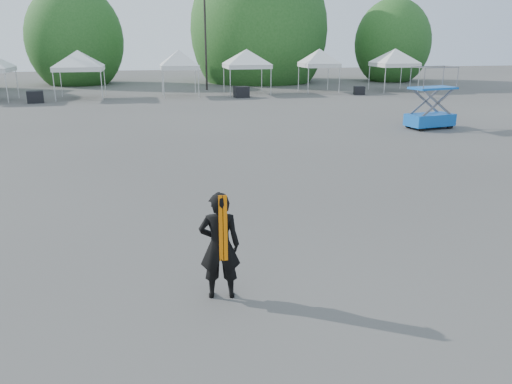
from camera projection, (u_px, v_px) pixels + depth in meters
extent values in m
plane|color=#474442|center=(249.00, 235.00, 10.99)|extent=(120.00, 120.00, 0.00)
cylinder|color=black|center=(205.00, 30.00, 40.05)|extent=(0.16, 0.16, 9.50)
cylinder|color=#382314|center=(78.00, 72.00, 46.34)|extent=(0.36, 0.36, 2.27)
ellipsoid|color=#20531B|center=(75.00, 40.00, 45.51)|extent=(4.16, 4.16, 4.78)
cylinder|color=#382314|center=(259.00, 67.00, 48.80)|extent=(0.36, 0.36, 2.80)
ellipsoid|color=#20531B|center=(259.00, 30.00, 47.78)|extent=(5.12, 5.12, 5.89)
cylinder|color=#382314|center=(390.00, 70.00, 49.70)|extent=(0.36, 0.36, 2.10)
ellipsoid|color=#20531B|center=(392.00, 43.00, 48.93)|extent=(3.84, 3.84, 4.42)
cylinder|color=silver|center=(7.00, 88.00, 32.78)|extent=(0.06, 0.06, 2.00)
cylinder|color=silver|center=(17.00, 84.00, 35.59)|extent=(0.06, 0.06, 2.00)
cylinder|color=silver|center=(54.00, 86.00, 33.65)|extent=(0.06, 0.06, 2.00)
cylinder|color=silver|center=(102.00, 86.00, 34.29)|extent=(0.06, 0.06, 2.00)
cylinder|color=silver|center=(61.00, 83.00, 36.54)|extent=(0.06, 0.06, 2.00)
cylinder|color=silver|center=(105.00, 82.00, 37.17)|extent=(0.06, 0.06, 2.00)
cube|color=silver|center=(79.00, 68.00, 35.09)|extent=(3.29, 3.29, 0.30)
pyramid|color=silver|center=(77.00, 50.00, 34.72)|extent=(4.66, 4.66, 1.10)
cylinder|color=silver|center=(164.00, 84.00, 35.41)|extent=(0.06, 0.06, 2.00)
cylinder|color=silver|center=(199.00, 83.00, 35.92)|extent=(0.06, 0.06, 2.00)
cylinder|color=silver|center=(162.00, 81.00, 37.73)|extent=(0.06, 0.06, 2.00)
cylinder|color=silver|center=(195.00, 81.00, 38.25)|extent=(0.06, 0.06, 2.00)
cube|color=silver|center=(179.00, 67.00, 36.51)|extent=(2.70, 2.70, 0.30)
pyramid|color=silver|center=(179.00, 50.00, 36.14)|extent=(3.81, 3.81, 1.10)
cylinder|color=silver|center=(230.00, 83.00, 36.65)|extent=(0.06, 0.06, 2.00)
cylinder|color=silver|center=(271.00, 82.00, 37.28)|extent=(0.06, 0.06, 2.00)
cylinder|color=silver|center=(224.00, 79.00, 39.52)|extent=(0.06, 0.06, 2.00)
cylinder|color=silver|center=(262.00, 79.00, 40.15)|extent=(0.06, 0.06, 2.00)
cube|color=silver|center=(247.00, 66.00, 38.08)|extent=(3.28, 3.28, 0.30)
pyramid|color=silver|center=(247.00, 49.00, 37.71)|extent=(4.64, 4.64, 1.10)
cylinder|color=silver|center=(308.00, 81.00, 38.24)|extent=(0.06, 0.06, 2.00)
cylinder|color=silver|center=(339.00, 80.00, 38.75)|extent=(0.06, 0.06, 2.00)
cylinder|color=silver|center=(299.00, 78.00, 40.60)|extent=(0.06, 0.06, 2.00)
cylinder|color=silver|center=(328.00, 78.00, 41.12)|extent=(0.06, 0.06, 2.00)
cube|color=silver|center=(319.00, 65.00, 39.36)|extent=(2.74, 2.74, 0.30)
pyramid|color=silver|center=(320.00, 49.00, 38.99)|extent=(3.87, 3.87, 1.10)
cylinder|color=silver|center=(385.00, 80.00, 38.74)|extent=(0.06, 0.06, 2.00)
cylinder|color=silver|center=(419.00, 79.00, 39.32)|extent=(0.06, 0.06, 2.00)
cylinder|color=silver|center=(369.00, 77.00, 41.42)|extent=(0.06, 0.06, 2.00)
cylinder|color=silver|center=(401.00, 77.00, 42.01)|extent=(0.06, 0.06, 2.00)
cube|color=silver|center=(394.00, 65.00, 40.05)|extent=(3.08, 3.08, 0.30)
pyramid|color=silver|center=(396.00, 48.00, 39.68)|extent=(4.36, 4.36, 1.10)
imported|color=black|center=(220.00, 246.00, 8.11)|extent=(0.72, 0.53, 1.83)
cube|color=orange|center=(221.00, 229.00, 7.83)|extent=(0.15, 0.02, 1.10)
cube|color=#0C4BA2|center=(430.00, 120.00, 23.74)|extent=(2.39, 1.50, 0.56)
cube|color=#0C4BA2|center=(433.00, 88.00, 23.30)|extent=(2.29, 1.44, 0.09)
cylinder|color=black|center=(422.00, 128.00, 23.09)|extent=(0.35, 0.20, 0.33)
cylinder|color=black|center=(450.00, 125.00, 23.71)|extent=(0.35, 0.20, 0.33)
cylinder|color=black|center=(409.00, 125.00, 23.91)|extent=(0.35, 0.20, 0.33)
cylinder|color=black|center=(436.00, 122.00, 24.53)|extent=(0.35, 0.20, 0.33)
cube|color=black|center=(35.00, 97.00, 33.07)|extent=(1.11, 0.92, 0.78)
cube|color=black|center=(241.00, 92.00, 36.04)|extent=(1.09, 0.89, 0.79)
cube|color=black|center=(359.00, 90.00, 37.98)|extent=(0.88, 0.75, 0.61)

